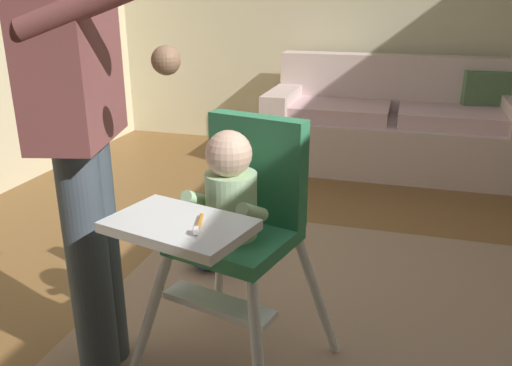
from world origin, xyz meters
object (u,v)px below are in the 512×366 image
at_px(couch, 394,126).
at_px(high_chair, 235,210).
at_px(toy_ball, 206,249).
at_px(adult_standing, 81,125).

relative_size(couch, high_chair, 2.09).
xyz_separation_m(high_chair, toy_ball, (-0.39, 0.68, -0.53)).
distance_m(adult_standing, toy_ball, 1.16).
xyz_separation_m(couch, adult_standing, (-0.91, -2.83, 0.60)).
xyz_separation_m(high_chair, adult_standing, (-0.47, -0.12, 0.29)).
height_order(high_chair, toy_ball, high_chair).
xyz_separation_m(adult_standing, toy_ball, (0.08, 0.81, -0.82)).
bearing_deg(adult_standing, toy_ball, 69.82).
height_order(couch, toy_ball, couch).
distance_m(couch, adult_standing, 3.03).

